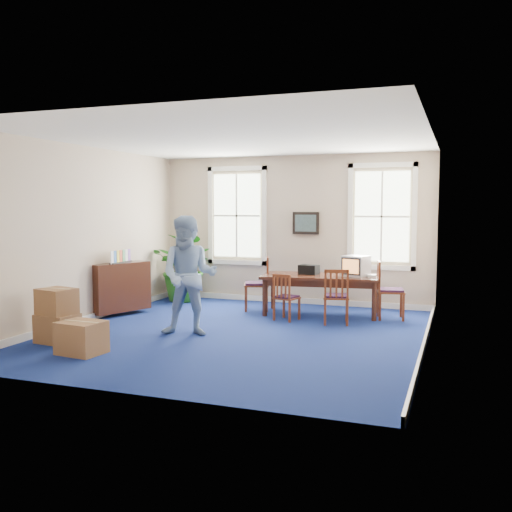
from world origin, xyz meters
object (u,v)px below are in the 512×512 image
(conference_table, at_px, (321,295))
(credenza, at_px, (121,291))
(cardboard_boxes, at_px, (74,314))
(man, at_px, (189,276))
(crt_tv, at_px, (356,266))
(potted_plant, at_px, (186,267))
(chair_near_left, at_px, (287,297))

(conference_table, distance_m, credenza, 3.90)
(credenza, relative_size, cardboard_boxes, 0.77)
(credenza, bearing_deg, man, -6.63)
(crt_tv, xyz_separation_m, potted_plant, (-3.86, 0.47, -0.22))
(man, relative_size, potted_plant, 1.30)
(crt_tv, distance_m, man, 3.42)
(chair_near_left, relative_size, man, 0.45)
(chair_near_left, height_order, potted_plant, potted_plant)
(crt_tv, height_order, potted_plant, potted_plant)
(potted_plant, height_order, cardboard_boxes, potted_plant)
(chair_near_left, xyz_separation_m, credenza, (-3.18, -0.61, 0.03))
(crt_tv, relative_size, man, 0.24)
(conference_table, distance_m, chair_near_left, 0.90)
(crt_tv, distance_m, credenza, 4.57)
(conference_table, relative_size, cardboard_boxes, 1.46)
(conference_table, bearing_deg, credenza, -166.02)
(chair_near_left, bearing_deg, credenza, 26.11)
(man, bearing_deg, chair_near_left, 42.11)
(crt_tv, height_order, cardboard_boxes, crt_tv)
(crt_tv, distance_m, chair_near_left, 1.50)
(man, relative_size, cardboard_boxes, 1.26)
(crt_tv, height_order, chair_near_left, crt_tv)
(potted_plant, distance_m, cardboard_boxes, 4.07)
(credenza, bearing_deg, cardboard_boxes, -53.51)
(conference_table, xyz_separation_m, credenza, (-3.65, -1.38, 0.09))
(crt_tv, bearing_deg, cardboard_boxes, -118.57)
(conference_table, distance_m, cardboard_boxes, 4.70)
(conference_table, height_order, man, man)
(credenza, bearing_deg, conference_table, 42.88)
(man, relative_size, credenza, 1.63)
(credenza, height_order, potted_plant, potted_plant)
(crt_tv, xyz_separation_m, chair_near_left, (-1.13, -0.82, -0.53))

